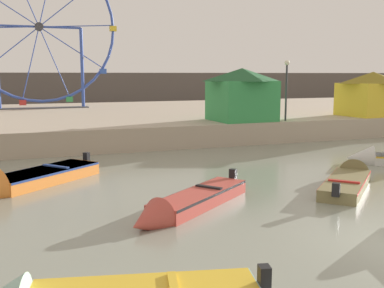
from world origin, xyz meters
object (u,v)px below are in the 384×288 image
object	(u,v)px
motorboat_olive_wood	(350,179)
carnival_booth_green_kiosk	(242,93)
promenade_lamp_near	(287,81)
ferris_wheel_blue_frame	(39,29)
motorboat_orange_hull	(22,181)
carnival_booth_yellow_awning	(372,93)
motorboat_faded_red	(184,204)

from	to	relation	value
motorboat_olive_wood	carnival_booth_green_kiosk	size ratio (longest dim) A/B	1.17
motorboat_olive_wood	promenade_lamp_near	distance (m)	11.99
ferris_wheel_blue_frame	motorboat_orange_hull	bearing A→B (deg)	-94.49
motorboat_olive_wood	carnival_booth_green_kiosk	distance (m)	12.29
ferris_wheel_blue_frame	carnival_booth_yellow_awning	distance (m)	26.83
carnival_booth_yellow_awning	promenade_lamp_near	size ratio (longest dim) A/B	1.24
ferris_wheel_blue_frame	promenade_lamp_near	distance (m)	21.84
motorboat_olive_wood	ferris_wheel_blue_frame	world-z (taller)	ferris_wheel_blue_frame
ferris_wheel_blue_frame	carnival_booth_yellow_awning	world-z (taller)	ferris_wheel_blue_frame
motorboat_orange_hull	ferris_wheel_blue_frame	xyz separation A→B (m)	(1.85, 23.50, 7.64)
motorboat_faded_red	carnival_booth_green_kiosk	size ratio (longest dim) A/B	1.26
motorboat_faded_red	carnival_booth_yellow_awning	bearing A→B (deg)	177.50
carnival_booth_yellow_awning	promenade_lamp_near	world-z (taller)	promenade_lamp_near
motorboat_orange_hull	motorboat_olive_wood	bearing A→B (deg)	122.60
motorboat_olive_wood	promenade_lamp_near	bearing A→B (deg)	27.75
motorboat_olive_wood	carnival_booth_yellow_awning	bearing A→B (deg)	3.16
motorboat_faded_red	carnival_booth_green_kiosk	world-z (taller)	carnival_booth_green_kiosk
motorboat_olive_wood	ferris_wheel_blue_frame	bearing A→B (deg)	67.18
ferris_wheel_blue_frame	carnival_booth_yellow_awning	bearing A→B (deg)	-35.74
carnival_booth_green_kiosk	carnival_booth_yellow_awning	world-z (taller)	carnival_booth_green_kiosk
motorboat_orange_hull	carnival_booth_green_kiosk	bearing A→B (deg)	172.13
ferris_wheel_blue_frame	carnival_booth_yellow_awning	xyz separation A→B (m)	(21.40, -15.40, -5.01)
promenade_lamp_near	motorboat_orange_hull	bearing A→B (deg)	-155.71
carnival_booth_yellow_awning	promenade_lamp_near	xyz separation A→B (m)	(-7.64, -1.06, 0.88)
motorboat_olive_wood	carnival_booth_yellow_awning	xyz separation A→B (m)	(11.43, 11.86, 2.68)
carnival_booth_green_kiosk	carnival_booth_yellow_awning	distance (m)	10.15
promenade_lamp_near	carnival_booth_green_kiosk	bearing A→B (deg)	156.43
motorboat_orange_hull	promenade_lamp_near	bearing A→B (deg)	164.54
ferris_wheel_blue_frame	carnival_booth_green_kiosk	bearing A→B (deg)	-53.78
carnival_booth_yellow_awning	promenade_lamp_near	bearing A→B (deg)	-175.96
motorboat_olive_wood	promenade_lamp_near	size ratio (longest dim) A/B	1.27
carnival_booth_green_kiosk	motorboat_olive_wood	bearing A→B (deg)	-98.69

